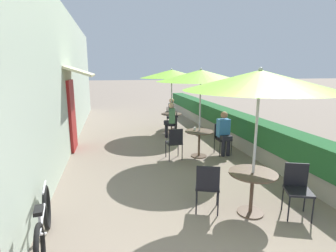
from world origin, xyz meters
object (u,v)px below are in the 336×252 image
patio_umbrella_near (260,80)px  patio_umbrella_mid (201,76)px  seated_patron_mid_right (224,131)px  cafe_chair_far_right (174,123)px  patio_umbrella_far (172,74)px  cafe_chair_near_right (297,186)px  cafe_chair_mid_left (175,141)px  seated_patron_far_right (170,118)px  patio_table_near (252,184)px  cafe_chair_mid_right (222,136)px  patio_table_mid (199,138)px  cafe_chair_far_left (170,116)px  bicycle_leaning (44,226)px  coffee_cup_far (174,113)px  patio_table_far (171,119)px  seated_patron_far_left (172,112)px  cafe_chair_near_left (208,184)px  coffee_cup_mid (195,129)px

patio_umbrella_near → patio_umbrella_mid: bearing=87.7°
seated_patron_mid_right → cafe_chair_far_right: bearing=-70.7°
patio_umbrella_near → patio_umbrella_far: size_ratio=1.00×
cafe_chair_near_right → cafe_chair_far_right: bearing=-61.0°
seated_patron_mid_right → patio_umbrella_far: (-0.83, 3.00, 1.55)m
cafe_chair_mid_left → seated_patron_far_right: (0.44, 2.40, 0.17)m
patio_umbrella_near → cafe_chair_far_right: (-0.06, 5.30, -1.72)m
patio_table_near → cafe_chair_mid_right: bearing=74.8°
patio_table_mid → cafe_chair_far_right: bearing=94.7°
patio_umbrella_far → cafe_chair_far_left: size_ratio=2.81×
patio_umbrella_far → bicycle_leaning: 7.31m
cafe_chair_far_left → cafe_chair_far_right: same height
cafe_chair_near_right → coffee_cup_far: 6.16m
patio_table_far → seated_patron_far_left: bearing=73.8°
patio_umbrella_near → cafe_chair_mid_right: bearing=74.8°
seated_patron_mid_right → bicycle_leaning: seated_patron_mid_right is taller
patio_table_mid → coffee_cup_far: (-0.00, 2.90, 0.24)m
seated_patron_mid_right → cafe_chair_far_left: seated_patron_mid_right is taller
cafe_chair_near_left → coffee_cup_mid: bearing=96.8°
patio_umbrella_near → seated_patron_mid_right: bearing=74.2°
seated_patron_mid_right → patio_table_far: size_ratio=1.58×
coffee_cup_mid → bicycle_leaning: coffee_cup_mid is taller
patio_table_mid → cafe_chair_mid_right: bearing=8.8°
seated_patron_mid_right → seated_patron_far_left: same height
cafe_chair_mid_right → seated_patron_far_right: 2.41m
cafe_chair_far_right → coffee_cup_far: 0.71m
cafe_chair_mid_left → patio_table_far: bearing=75.5°
patio_umbrella_mid → bicycle_leaning: 5.03m
patio_table_mid → seated_patron_far_right: size_ratio=0.63×
seated_patron_far_right → cafe_chair_near_right: bearing=-157.4°
patio_table_near → seated_patron_far_left: (0.24, 6.74, 0.15)m
patio_umbrella_far → seated_patron_far_right: size_ratio=1.95×
patio_umbrella_near → cafe_chair_far_left: bearing=88.9°
patio_umbrella_far → seated_patron_far_right: bearing=-106.2°
patio_umbrella_near → patio_table_mid: size_ratio=3.08×
cafe_chair_far_left → seated_patron_far_left: 0.20m
coffee_cup_mid → cafe_chair_far_right: 2.17m
seated_patron_mid_right → cafe_chair_far_left: size_ratio=1.44×
patio_table_far → bicycle_leaning: 7.06m
cafe_chair_far_left → cafe_chair_mid_left: bearing=2.5°
cafe_chair_mid_right → bicycle_leaning: size_ratio=0.50×
patio_umbrella_near → coffee_cup_mid: patio_umbrella_near is taller
cafe_chair_mid_left → cafe_chair_mid_right: size_ratio=1.00×
coffee_cup_mid → seated_patron_far_right: (-0.20, 2.18, -0.09)m
patio_table_far → coffee_cup_far: (0.09, -0.10, 0.24)m
patio_umbrella_mid → cafe_chair_far_left: bearing=89.9°
cafe_chair_far_left → seated_patron_far_left: bearing=90.0°
patio_umbrella_near → cafe_chair_mid_right: size_ratio=2.81×
patio_umbrella_mid → bicycle_leaning: bearing=-135.4°
patio_umbrella_near → cafe_chair_mid_left: size_ratio=2.81×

